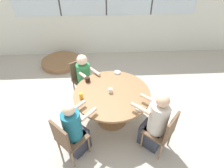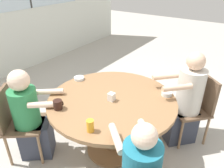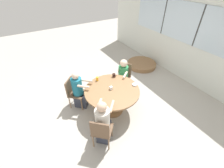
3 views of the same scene
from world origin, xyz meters
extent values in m
plane|color=#B2ADA3|center=(0.00, 0.00, 0.00)|extent=(16.00, 16.00, 0.00)
cube|color=silver|center=(0.00, 2.92, 1.40)|extent=(8.40, 0.06, 2.80)
cylinder|color=olive|center=(0.00, 0.00, 0.70)|extent=(1.37, 1.37, 0.04)
cylinder|color=olive|center=(0.00, 0.00, 0.34)|extent=(0.14, 0.14, 0.68)
cylinder|color=olive|center=(0.00, 0.00, 0.01)|extent=(0.60, 0.60, 0.03)
cube|color=brown|center=(-0.59, 0.76, 0.42)|extent=(0.56, 0.56, 0.03)
cube|color=brown|center=(-0.70, 0.91, 0.65)|extent=(0.32, 0.26, 0.42)
cylinder|color=#8C6B4C|center=(-0.35, 0.73, 0.21)|extent=(0.03, 0.03, 0.41)
cylinder|color=#8C6B4C|center=(-0.62, 0.53, 0.21)|extent=(0.03, 0.03, 0.41)
cylinder|color=#8C6B4C|center=(-0.56, 1.00, 0.21)|extent=(0.03, 0.03, 0.41)
cylinder|color=#8C6B4C|center=(-0.83, 0.79, 0.21)|extent=(0.03, 0.03, 0.41)
cube|color=brown|center=(0.71, -0.66, 0.42)|extent=(0.57, 0.57, 0.03)
cube|color=brown|center=(0.84, -0.78, 0.65)|extent=(0.29, 0.30, 0.42)
cylinder|color=#8C6B4C|center=(0.47, -0.67, 0.21)|extent=(0.03, 0.03, 0.41)
cylinder|color=#8C6B4C|center=(0.70, -0.42, 0.21)|extent=(0.03, 0.03, 0.41)
cylinder|color=#8C6B4C|center=(0.71, -0.90, 0.21)|extent=(0.03, 0.03, 0.41)
cylinder|color=#8C6B4C|center=(0.95, -0.65, 0.21)|extent=(0.03, 0.03, 0.41)
cube|color=brown|center=(-0.66, -0.71, 0.42)|extent=(0.57, 0.57, 0.03)
cube|color=brown|center=(-0.78, -0.84, 0.65)|extent=(0.30, 0.29, 0.42)
cylinder|color=#8C6B4C|center=(-0.67, -0.47, 0.21)|extent=(0.03, 0.03, 0.41)
cylinder|color=#8C6B4C|center=(-0.42, -0.70, 0.21)|extent=(0.03, 0.03, 0.41)
cylinder|color=#8C6B4C|center=(-0.90, -0.72, 0.21)|extent=(0.03, 0.03, 0.41)
cylinder|color=#8C6B4C|center=(-0.65, -0.95, 0.21)|extent=(0.03, 0.03, 0.41)
cube|color=#333847|center=(-0.53, 0.69, 0.22)|extent=(0.41, 0.43, 0.44)
cylinder|color=#2D844C|center=(-0.57, 0.73, 0.65)|extent=(0.29, 0.29, 0.43)
sphere|color=beige|center=(-0.57, 0.73, 0.97)|extent=(0.22, 0.22, 0.22)
cylinder|color=beige|center=(-0.32, 0.62, 0.76)|extent=(0.24, 0.29, 0.06)
cylinder|color=beige|center=(-0.52, 0.46, 0.76)|extent=(0.24, 0.29, 0.06)
cube|color=#333847|center=(0.63, -0.59, 0.22)|extent=(0.45, 0.44, 0.44)
cylinder|color=beige|center=(0.68, -0.63, 0.70)|extent=(0.30, 0.30, 0.53)
sphere|color=#DBB293|center=(0.68, -0.63, 1.07)|extent=(0.20, 0.20, 0.20)
cylinder|color=#DBB293|center=(0.40, -0.56, 0.85)|extent=(0.28, 0.27, 0.06)
cylinder|color=#DBB293|center=(0.58, -0.36, 0.85)|extent=(0.28, 0.27, 0.06)
cube|color=#333847|center=(-0.59, -0.64, 0.22)|extent=(0.41, 0.41, 0.44)
cylinder|color=#1E7089|center=(-0.63, -0.68, 0.68)|extent=(0.28, 0.28, 0.49)
sphere|color=beige|center=(-0.63, -0.68, 1.01)|extent=(0.18, 0.18, 0.18)
cylinder|color=beige|center=(-0.56, -0.42, 0.81)|extent=(0.25, 0.26, 0.06)
cylinder|color=beige|center=(-0.38, -0.59, 0.81)|extent=(0.25, 0.26, 0.06)
cylinder|color=black|center=(-0.45, 0.34, 0.77)|extent=(0.09, 0.09, 0.10)
torus|color=black|center=(-0.41, 0.34, 0.77)|extent=(0.01, 0.07, 0.07)
cylinder|color=gold|center=(-0.53, -0.14, 0.78)|extent=(0.06, 0.06, 0.11)
cube|color=silver|center=(-0.03, -0.01, 0.76)|extent=(0.07, 0.07, 0.09)
cylinder|color=silver|center=(0.40, -0.45, 0.74)|extent=(0.11, 0.11, 0.04)
cylinder|color=silver|center=(0.14, 0.59, 0.74)|extent=(0.12, 0.12, 0.03)
cylinder|color=olive|center=(-1.40, 2.23, 0.01)|extent=(1.11, 1.11, 0.03)
cylinder|color=olive|center=(-1.40, 2.23, 0.04)|extent=(1.12, 1.12, 0.03)
cylinder|color=olive|center=(-1.40, 2.23, 0.07)|extent=(1.11, 1.11, 0.03)
cylinder|color=olive|center=(-1.40, 2.23, 0.10)|extent=(1.12, 1.12, 0.03)
cylinder|color=olive|center=(-1.40, 2.23, 0.14)|extent=(1.11, 1.11, 0.03)
camera|label=1|loc=(-0.13, -2.38, 2.74)|focal=28.00mm
camera|label=2|loc=(-1.64, -1.11, 1.96)|focal=35.00mm
camera|label=3|loc=(2.43, -1.47, 3.11)|focal=24.00mm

